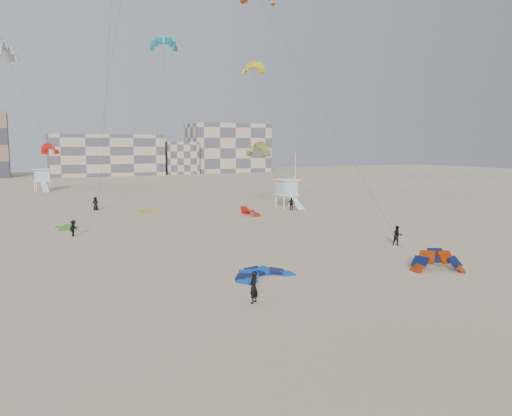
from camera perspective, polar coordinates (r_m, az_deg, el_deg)
name	(u,v)px	position (r m, az deg, el deg)	size (l,w,h in m)	color
ground	(277,297)	(29.08, 2.43, -10.08)	(320.00, 320.00, 0.00)	beige
kite_ground_blue	(263,277)	(33.24, 0.83, -7.88)	(3.90, 4.04, 0.76)	blue
kite_ground_orange	(438,271)	(37.05, 20.04, -6.75)	(3.56, 2.87, 2.21)	red
kite_ground_green	(64,228)	(56.16, -21.10, -2.20)	(2.99, 3.13, 0.75)	#34902A
kite_ground_red_far	(250,215)	(62.38, -0.69, -0.84)	(3.27, 2.83, 1.92)	red
kite_ground_yellow	(147,212)	(67.09, -12.34, -0.44)	(2.74, 2.88, 0.38)	#E1A00E
kitesurfer_main	(254,287)	(27.68, -0.29, -9.02)	(0.66, 0.43, 1.80)	black
kitesurfer_b	(397,236)	(45.00, 15.86, -3.07)	(0.84, 0.66, 1.73)	black
kitesurfer_c	(73,228)	(50.75, -20.14, -2.20)	(1.01, 0.58, 1.57)	black
kitesurfer_d	(292,204)	(67.45, 4.09, 0.49)	(1.03, 0.43, 1.76)	black
kitesurfer_e	(96,204)	(70.53, -17.87, 0.48)	(0.88, 0.58, 1.81)	black
kitesurfer_f	(291,189)	(91.07, 4.07, 2.18)	(1.57, 0.50, 1.70)	black
kite_fly_grey	(3,51)	(58.23, -26.91, 15.72)	(9.54, 5.31, 18.70)	silver
kite_fly_olive	(258,151)	(66.83, 0.28, 6.57)	(6.27, 5.21, 8.56)	olive
kite_fly_yellow	(253,69)	(87.11, -0.33, 15.59)	(10.43, 5.49, 22.05)	#E1A00E
kite_fly_teal_b	(164,45)	(82.09, -10.52, 17.83)	(4.91, 6.84, 24.24)	teal
kite_fly_red	(50,150)	(90.92, -22.53, 6.16)	(9.01, 10.65, 8.45)	red
lifeguard_tower_near	(287,193)	(70.27, 3.53, 1.67)	(2.99, 5.55, 4.02)	white
lifeguard_tower_far	(42,180)	(104.20, -23.27, 2.95)	(3.41, 6.11, 4.32)	white
flagpole	(295,178)	(72.72, 4.53, 3.42)	(0.62, 0.09, 7.57)	white
condo_mid	(106,155)	(156.33, -16.78, 5.82)	(32.00, 16.00, 12.00)	tan
condo_east	(228,148)	(168.78, -3.26, 6.85)	(26.00, 14.00, 16.00)	tan
condo_fill_right	(179,158)	(159.13, -8.77, 5.69)	(10.00, 10.00, 10.00)	tan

